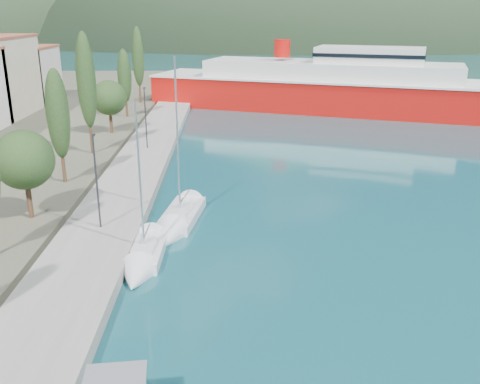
{
  "coord_description": "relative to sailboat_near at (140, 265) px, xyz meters",
  "views": [
    {
      "loc": [
        -0.64,
        -17.04,
        14.1
      ],
      "look_at": [
        0.0,
        14.0,
        3.5
      ],
      "focal_mm": 40.0,
      "sensor_mm": 36.0,
      "label": 1
    }
  ],
  "objects": [
    {
      "name": "ferry",
      "position": [
        20.13,
        51.02,
        2.93
      ],
      "size": [
        53.78,
        28.86,
        10.56
      ],
      "color": "red",
      "rests_on": "ground"
    },
    {
      "name": "quay",
      "position": [
        -3.23,
        15.36,
        0.12
      ],
      "size": [
        5.0,
        88.0,
        0.8
      ],
      "primitive_type": "cube",
      "color": "gray",
      "rests_on": "ground"
    },
    {
      "name": "sailboat_near",
      "position": [
        0.0,
        0.0,
        0.0
      ],
      "size": [
        2.28,
        7.19,
        10.27
      ],
      "color": "silver",
      "rests_on": "ground"
    },
    {
      "name": "ground",
      "position": [
        5.77,
        109.36,
        -0.28
      ],
      "size": [
        1400.0,
        1400.0,
        0.0
      ],
      "primitive_type": "plane",
      "color": "#165159"
    },
    {
      "name": "tree_row",
      "position": [
        -8.39,
        21.07,
        5.57
      ],
      "size": [
        3.96,
        65.04,
        11.6
      ],
      "color": "#47301E",
      "rests_on": "land_strip"
    },
    {
      "name": "sailboat_mid",
      "position": [
        1.42,
        5.66,
        0.02
      ],
      "size": [
        3.55,
        8.74,
        12.22
      ],
      "color": "silver",
      "rests_on": "ground"
    },
    {
      "name": "lamp_posts",
      "position": [
        -3.23,
        3.28,
        3.8
      ],
      "size": [
        0.15,
        46.23,
        6.06
      ],
      "color": "#2D2D33",
      "rests_on": "quay"
    }
  ]
}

